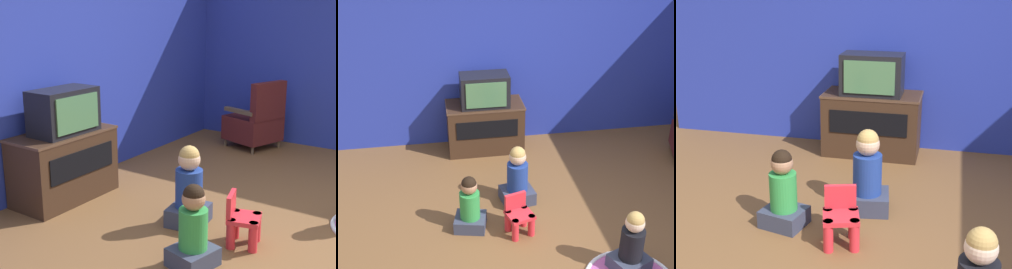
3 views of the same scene
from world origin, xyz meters
TOP-DOWN VIEW (x-y plane):
  - ground_plane at (0.00, 0.00)m, footprint 30.00×30.00m
  - wall_back at (-0.08, 2.50)m, footprint 5.84×0.12m
  - tv_cabinet at (-0.46, 2.17)m, footprint 1.03×0.52m
  - television at (-0.46, 2.13)m, footprint 0.63×0.37m
  - black_armchair at (2.23, 1.37)m, footprint 0.76×0.75m
  - yellow_kid_chair at (-0.35, 0.32)m, footprint 0.31×0.31m
  - child_watching_center at (-0.26, 0.87)m, footprint 0.40×0.36m
  - child_watching_right at (-0.84, 0.47)m, footprint 0.37×0.34m

SIDE VIEW (x-z plane):
  - ground_plane at x=0.00m, z-range 0.00..0.00m
  - yellow_kid_chair at x=-0.35m, z-range -0.03..0.39m
  - child_watching_right at x=-0.84m, z-range -0.04..0.58m
  - child_watching_center at x=-0.26m, z-range -0.05..0.65m
  - black_armchair at x=2.23m, z-range -0.11..0.80m
  - tv_cabinet at x=-0.46m, z-range 0.01..0.68m
  - television at x=-0.46m, z-range 0.67..1.09m
  - wall_back at x=-0.08m, z-range 0.00..2.54m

